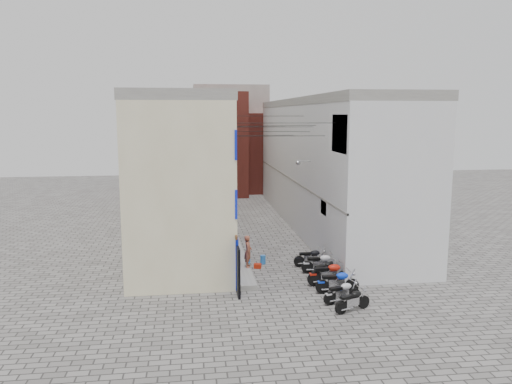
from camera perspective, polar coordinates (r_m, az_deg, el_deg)
name	(u,v)px	position (r m, az deg, el deg)	size (l,w,h in m)	color
ground	(292,289)	(23.29, 4.15, -11.00)	(90.00, 90.00, 0.00)	#595654
plinth	(226,225)	(35.39, -3.41, -3.84)	(0.90, 26.00, 0.25)	slate
building_left	(183,165)	(34.55, -8.33, 3.12)	(5.10, 27.00, 9.00)	beige
building_right	(325,163)	(35.88, 7.85, 3.36)	(5.94, 26.00, 9.00)	silver
building_far_brick_left	(215,144)	(49.58, -4.69, 5.49)	(6.00, 6.00, 10.00)	maroon
building_far_brick_right	(262,152)	(52.12, 0.73, 4.58)	(5.00, 6.00, 8.00)	maroon
building_far_concrete	(230,136)	(55.67, -2.94, 6.39)	(8.00, 5.00, 11.00)	slate
far_shopfront	(238,186)	(47.33, -2.03, 0.73)	(2.00, 0.30, 2.40)	black
overhead_wires	(267,128)	(29.43, 1.26, 7.35)	(5.80, 13.02, 1.32)	black
motorcycle_a	(353,299)	(21.00, 10.99, -11.95)	(0.55, 1.74, 1.01)	black
motorcycle_b	(342,291)	(21.78, 9.83, -11.11)	(0.56, 1.78, 1.03)	#B6B6BB
motorcycle_c	(337,281)	(22.86, 9.29, -9.96)	(0.63, 1.99, 1.15)	#0D33C6
motorcycle_d	(329,272)	(23.79, 8.39, -9.09)	(0.67, 2.11, 1.22)	#A5180B
motorcycle_e	(326,269)	(24.60, 8.00, -8.71)	(0.56, 1.78, 1.03)	black
motorcycle_f	(321,262)	(25.46, 7.43, -7.96)	(0.62, 1.97, 1.14)	#B8B8BE
motorcycle_g	(311,257)	(26.46, 6.33, -7.36)	(0.58, 1.85, 1.07)	black
person_a	(248,251)	(25.35, -0.92, -6.79)	(0.59, 0.39, 1.63)	brown
person_b	(231,235)	(28.71, -2.84, -4.91)	(0.80, 0.62, 1.65)	#364052
water_jug_near	(263,260)	(26.88, 0.80, -7.72)	(0.29, 0.29, 0.46)	#2160A9
water_jug_far	(247,258)	(27.07, -0.98, -7.57)	(0.31, 0.31, 0.49)	#2A85D6
red_crate	(258,266)	(26.17, 0.19, -8.45)	(0.37, 0.28, 0.23)	#9F1E0B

